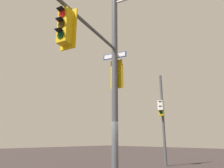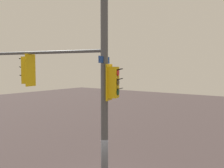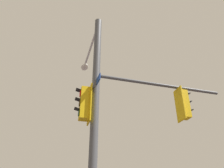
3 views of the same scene
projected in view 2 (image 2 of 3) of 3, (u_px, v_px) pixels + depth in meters
The scene contains 1 object.
main_signal_pole_assembly at pixel (87, 78), 8.21m from camera, with size 5.99×3.82×8.33m.
Camera 2 is at (-5.17, 6.54, 5.04)m, focal length 36.47 mm.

